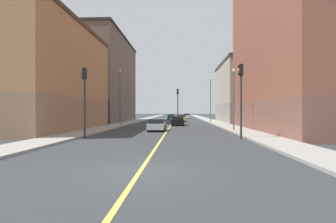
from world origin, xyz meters
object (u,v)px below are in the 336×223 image
Objects in this scene: street_lamp_left_near at (234,92)px; car_white at (187,116)px; traffic_light_left_near at (241,90)px; street_lamp_left_far at (211,96)px; car_teal at (171,117)px; car_silver at (157,125)px; traffic_light_right_near at (84,92)px; building_right_midblock at (96,80)px; street_lamp_right_near at (120,92)px; building_left_near at (310,16)px; car_black at (178,121)px; building_right_corner at (31,77)px; traffic_light_median_far at (178,101)px; building_left_mid at (253,92)px; car_yellow at (181,118)px.

car_white is at bearing 94.64° from street_lamp_left_near.
street_lamp_left_far is at bearing 88.09° from traffic_light_left_near.
car_teal reaches higher than car_silver.
traffic_light_left_near is 12.12m from traffic_light_right_near.
car_white reaches higher than car_teal.
building_right_midblock is 17.10m from street_lamp_right_near.
building_left_near is 43.86m from car_teal.
car_black is at bearing 104.22° from traffic_light_left_near.
car_black is at bearing -37.40° from building_right_midblock.
traffic_light_right_near is 1.24× the size of car_teal.
traffic_light_right_near is 0.68× the size of street_lamp_left_far.
street_lamp_right_near is at bearing 47.22° from building_right_corner.
street_lamp_left_near reaches higher than car_teal.
building_left_near reaches higher than traffic_light_left_near.
building_right_corner reaches higher than car_white.
traffic_light_right_near is 27.35m from traffic_light_median_far.
street_lamp_left_far reaches higher than traffic_light_left_near.
car_teal is 9.02m from car_white.
traffic_light_left_near is at bearing -49.70° from car_silver.
building_left_mid is at bearing 7.09° from street_lamp_left_far.
building_right_midblock reaches higher than street_lamp_right_near.
street_lamp_left_near is (1.02, 8.12, 0.38)m from traffic_light_left_near.
car_black is at bearing -93.38° from car_white.
traffic_light_left_near reaches higher than traffic_light_right_near.
street_lamp_left_near is at bearing -90.00° from street_lamp_left_far.
car_white is (18.26, 47.14, -5.24)m from building_right_corner.
building_left_near is at bearing 1.99° from street_lamp_left_near.
building_left_near is 11.34m from street_lamp_left_near.
building_right_corner is 3.57× the size of traffic_light_left_near.
car_white is at bearing 52.44° from building_right_midblock.
building_right_corner is 3.70× the size of traffic_light_right_near.
car_silver is at bearing -95.22° from car_white.
building_left_mid is 4.48× the size of car_black.
traffic_light_right_near reaches higher than car_silver.
building_left_mid is 0.76× the size of building_right_midblock.
car_teal is (-6.84, 47.64, -3.08)m from traffic_light_left_near.
building_left_mid is at bearing 54.94° from car_silver.
building_left_near is 14.92m from traffic_light_left_near.
traffic_light_right_near is at bearing -113.27° from street_lamp_left_far.
building_right_midblock is 5.57× the size of car_silver.
building_left_near is at bearing -38.05° from building_right_midblock.
street_lamp_right_near reaches higher than car_silver.
car_teal is 1.05× the size of car_white.
car_teal is 28.05m from car_black.
car_silver is at bearing -0.54° from building_right_corner.
car_white is (2.13, 36.08, -0.00)m from car_black.
car_black is at bearing 16.52° from street_lamp_right_near.
street_lamp_right_near is 1.73× the size of car_yellow.
building_left_near is 5.76× the size of car_white.
car_yellow is at bearing -94.55° from car_white.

